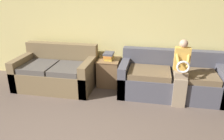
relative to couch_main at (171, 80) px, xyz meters
The scene contains 6 objects.
wall_back 1.77m from the couch_main, 159.47° to the left, with size 7.21×0.06×2.55m.
couch_main is the anchor object (origin of this frame).
couch_side 2.44m from the couch_main, behind, with size 1.66×0.99×0.90m.
child_left_seated 0.53m from the couch_main, 70.45° to the right, with size 0.28×0.37×1.22m.
side_shelf 1.35m from the couch_main, behind, with size 0.48×0.53×0.59m.
book_stack 1.40m from the couch_main, behind, with size 0.21×0.29×0.16m.
Camera 1 is at (1.01, -1.59, 2.11)m, focal length 35.00 mm.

